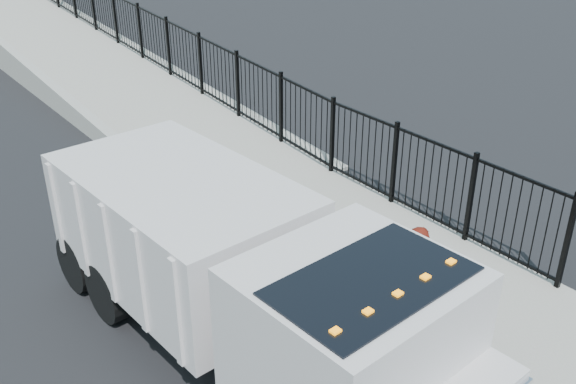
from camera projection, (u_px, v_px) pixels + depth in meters
ground at (327, 312)px, 10.69m from camera, size 120.00×120.00×0.00m
sidewalk at (499, 326)px, 10.29m from camera, size 3.55×12.00×0.12m
curb at (417, 376)px, 9.24m from camera, size 0.30×12.00×0.16m
ramp at (84, 72)px, 23.17m from camera, size 3.95×24.06×3.19m
iron_fence at (170, 66)px, 20.70m from camera, size 0.10×28.00×1.80m
truck at (249, 278)px, 8.96m from camera, size 3.00×7.93×2.67m
worker at (417, 271)px, 10.15m from camera, size 0.57×0.68×1.61m
debris at (350, 284)px, 11.13m from camera, size 0.33×0.33×0.08m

